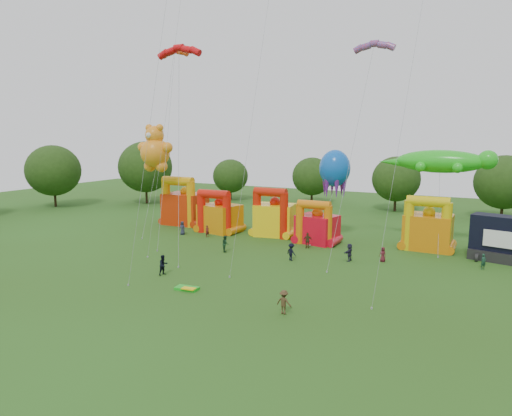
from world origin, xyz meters
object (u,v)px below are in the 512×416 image
at_px(teddy_bear_kite, 152,180).
at_px(bouncy_castle_2, 274,217).
at_px(gecko_kite, 440,179).
at_px(octopus_kite, 330,188).
at_px(stage_trailer, 510,240).
at_px(spectator_4, 308,241).
at_px(bouncy_castle_0, 184,206).
at_px(spectator_0, 182,228).

bearing_deg(teddy_bear_kite, bouncy_castle_2, 18.35).
relative_size(gecko_kite, octopus_kite, 1.15).
relative_size(stage_trailer, gecko_kite, 0.60).
bearing_deg(bouncy_castle_2, spectator_4, -34.91).
xyz_separation_m(bouncy_castle_0, octopus_kite, (22.60, -0.16, 3.90)).
height_order(teddy_bear_kite, octopus_kite, teddy_bear_kite).
bearing_deg(spectator_4, stage_trailer, 164.67).
xyz_separation_m(teddy_bear_kite, spectator_0, (4.74, 0.19, -6.31)).
xyz_separation_m(bouncy_castle_2, teddy_bear_kite, (-15.90, -5.27, 4.74)).
bearing_deg(spectator_0, bouncy_castle_2, 20.49).
height_order(stage_trailer, spectator_0, stage_trailer).
bearing_deg(teddy_bear_kite, bouncy_castle_0, 84.29).
distance_m(bouncy_castle_0, spectator_0, 7.62).
bearing_deg(teddy_bear_kite, spectator_0, 2.31).
xyz_separation_m(bouncy_castle_0, spectator_4, (21.71, -5.57, -1.82)).
bearing_deg(stage_trailer, spectator_0, -173.24).
distance_m(bouncy_castle_0, gecko_kite, 35.62).
height_order(bouncy_castle_0, gecko_kite, gecko_kite).
distance_m(stage_trailer, teddy_bear_kite, 43.79).
xyz_separation_m(spectator_0, spectator_4, (17.61, 0.58, 0.02)).
height_order(bouncy_castle_2, gecko_kite, gecko_kite).
height_order(teddy_bear_kite, gecko_kite, teddy_bear_kite).
bearing_deg(bouncy_castle_0, octopus_kite, -0.41).
height_order(stage_trailer, spectator_4, stage_trailer).
bearing_deg(bouncy_castle_2, gecko_kite, 8.23).
distance_m(bouncy_castle_2, octopus_kite, 8.48).
xyz_separation_m(bouncy_castle_0, gecko_kite, (35.15, 1.81, 5.44)).
distance_m(stage_trailer, spectator_0, 38.81).
height_order(bouncy_castle_0, octopus_kite, octopus_kite).
height_order(bouncy_castle_0, spectator_4, bouncy_castle_0).
bearing_deg(stage_trailer, gecko_kite, 155.57).
distance_m(bouncy_castle_2, teddy_bear_kite, 17.41).
distance_m(bouncy_castle_0, teddy_bear_kite, 7.79).
xyz_separation_m(stage_trailer, teddy_bear_kite, (-43.25, -4.76, 4.88)).
xyz_separation_m(stage_trailer, spectator_0, (-38.51, -4.57, -1.43)).
bearing_deg(octopus_kite, bouncy_castle_2, -172.95).
bearing_deg(stage_trailer, bouncy_castle_2, 178.92).
bearing_deg(bouncy_castle_2, teddy_bear_kite, -161.65).
distance_m(octopus_kite, spectator_4, 7.92).
relative_size(bouncy_castle_0, teddy_bear_kite, 0.49).
bearing_deg(octopus_kite, bouncy_castle_0, 179.59).
xyz_separation_m(bouncy_castle_0, bouncy_castle_2, (15.26, -1.07, -0.27)).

